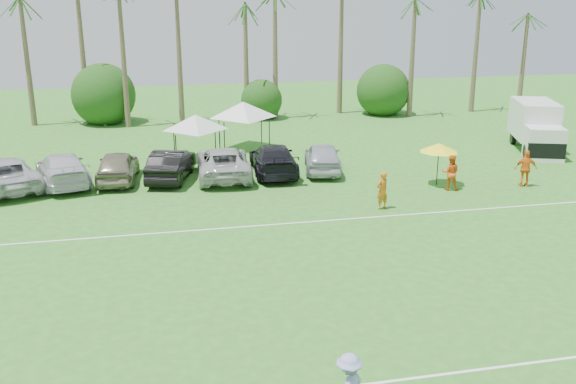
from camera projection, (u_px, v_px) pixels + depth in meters
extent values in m
cube|color=white|center=(223.00, 228.00, 26.77)|extent=(80.00, 0.10, 0.01)
cone|color=brown|center=(11.00, 60.00, 45.27)|extent=(0.44, 0.44, 10.00)
cone|color=brown|center=(70.00, 51.00, 45.94)|extent=(0.44, 0.44, 11.00)
cone|color=brown|center=(129.00, 71.00, 47.20)|extent=(0.44, 0.44, 8.00)
cone|color=brown|center=(183.00, 63.00, 47.87)|extent=(0.44, 0.44, 9.00)
cone|color=brown|center=(236.00, 55.00, 48.55)|extent=(0.44, 0.44, 10.00)
cone|color=brown|center=(288.00, 48.00, 49.22)|extent=(0.44, 0.44, 11.00)
cone|color=brown|center=(349.00, 66.00, 50.68)|extent=(0.44, 0.44, 8.00)
cone|color=brown|center=(409.00, 58.00, 51.56)|extent=(0.44, 0.44, 9.00)
cone|color=brown|center=(466.00, 51.00, 52.44)|extent=(0.44, 0.44, 10.00)
cone|color=brown|center=(511.00, 44.00, 53.11)|extent=(0.44, 0.44, 11.00)
cylinder|color=brown|center=(105.00, 114.00, 48.69)|extent=(0.30, 0.30, 1.40)
sphere|color=#163F11|center=(104.00, 100.00, 48.37)|extent=(4.00, 4.00, 4.00)
cylinder|color=brown|center=(260.00, 109.00, 51.15)|extent=(0.30, 0.30, 1.40)
sphere|color=#163F11|center=(260.00, 95.00, 50.83)|extent=(4.00, 4.00, 4.00)
cylinder|color=brown|center=(379.00, 104.00, 53.20)|extent=(0.30, 0.30, 1.40)
sphere|color=#163F11|center=(380.00, 91.00, 52.87)|extent=(4.00, 4.00, 4.00)
imported|color=#CA6616|center=(382.00, 190.00, 29.01)|extent=(0.75, 0.64, 1.74)
imported|color=orange|center=(451.00, 173.00, 31.85)|extent=(1.07, 0.98, 1.79)
imported|color=orange|center=(526.00, 168.00, 32.44)|extent=(1.19, 0.74, 1.88)
cube|color=silver|center=(534.00, 119.00, 40.35)|extent=(3.55, 4.72, 2.28)
cube|color=silver|center=(544.00, 144.00, 37.85)|extent=(2.53, 2.25, 1.92)
cube|color=black|center=(547.00, 151.00, 37.28)|extent=(2.07, 0.96, 0.91)
cube|color=#E5590C|center=(552.00, 126.00, 40.34)|extent=(0.50, 1.38, 0.82)
cylinder|color=black|center=(526.00, 151.00, 38.29)|extent=(0.53, 0.87, 0.82)
cylinder|color=black|center=(558.00, 152.00, 38.07)|extent=(0.53, 0.87, 0.82)
cylinder|color=black|center=(513.00, 138.00, 41.93)|extent=(0.53, 0.87, 0.82)
cylinder|color=black|center=(542.00, 139.00, 41.71)|extent=(0.53, 0.87, 0.82)
cylinder|color=black|center=(176.00, 151.00, 36.39)|extent=(0.06, 0.06, 1.80)
cylinder|color=black|center=(220.00, 148.00, 36.90)|extent=(0.06, 0.06, 1.80)
cylinder|color=black|center=(174.00, 141.00, 38.71)|extent=(0.06, 0.06, 1.80)
cylinder|color=black|center=(215.00, 139.00, 39.23)|extent=(0.06, 0.06, 1.80)
pyramid|color=silver|center=(195.00, 115.00, 37.28)|extent=(3.88, 3.88, 0.90)
cylinder|color=black|center=(224.00, 139.00, 38.99)|extent=(0.06, 0.06, 1.99)
cylinder|color=black|center=(269.00, 137.00, 39.56)|extent=(0.06, 0.06, 1.99)
cylinder|color=black|center=(219.00, 130.00, 41.59)|extent=(0.06, 0.06, 1.99)
cylinder|color=black|center=(261.00, 128.00, 42.16)|extent=(0.06, 0.06, 1.99)
pyramid|color=silver|center=(243.00, 102.00, 39.99)|extent=(4.30, 4.30, 1.00)
cylinder|color=black|center=(438.00, 166.00, 32.63)|extent=(0.05, 0.05, 1.98)
cone|color=#FFF41A|center=(439.00, 148.00, 32.34)|extent=(1.98, 1.98, 0.45)
imported|color=#B8B9BB|center=(4.00, 174.00, 31.94)|extent=(4.68, 6.42, 1.62)
imported|color=silver|center=(63.00, 169.00, 32.84)|extent=(3.53, 5.96, 1.62)
imported|color=gray|center=(118.00, 166.00, 33.37)|extent=(2.31, 4.90, 1.62)
imported|color=black|center=(171.00, 164.00, 33.72)|extent=(2.92, 5.19, 1.62)
imported|color=#B5B5B5|center=(223.00, 162.00, 34.13)|extent=(3.05, 5.99, 1.62)
imported|color=black|center=(273.00, 159.00, 34.82)|extent=(2.63, 5.72, 1.62)
imported|color=#B1B3BD|center=(323.00, 157.00, 35.25)|extent=(2.87, 5.05, 1.62)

